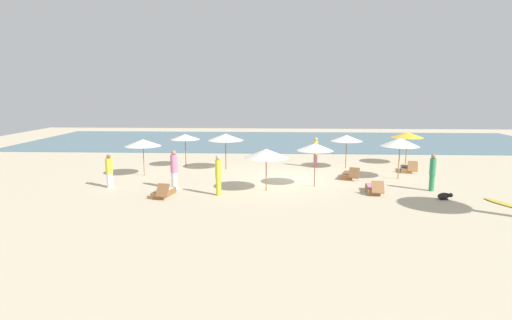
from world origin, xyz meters
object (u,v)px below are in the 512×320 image
(lounger_2, at_px, (164,193))
(dog, at_px, (445,196))
(person_2, at_px, (174,169))
(lounger_0, at_px, (407,169))
(umbrella_0, at_px, (347,138))
(lounger_1, at_px, (373,189))
(lounger_3, at_px, (348,175))
(umbrella_7, at_px, (143,143))
(person_4, at_px, (433,172))
(umbrella_2, at_px, (266,153))
(surfboard, at_px, (501,203))
(person_3, at_px, (316,152))
(person_0, at_px, (109,171))
(umbrella_4, at_px, (185,137))
(umbrella_3, at_px, (400,142))
(umbrella_5, at_px, (315,147))
(umbrella_6, at_px, (226,137))
(person_1, at_px, (218,175))
(umbrella_1, at_px, (407,135))

(lounger_2, distance_m, dog, 13.00)
(person_2, height_order, dog, person_2)
(lounger_0, bearing_deg, umbrella_0, 165.59)
(lounger_1, xyz_separation_m, lounger_2, (-10.03, -1.19, 0.00))
(person_2, bearing_deg, lounger_3, 17.72)
(umbrella_7, bearing_deg, person_4, -10.76)
(umbrella_2, height_order, lounger_2, umbrella_2)
(umbrella_7, relative_size, lounger_1, 1.23)
(lounger_3, height_order, person_4, person_4)
(surfboard, bearing_deg, person_3, 131.25)
(person_4, bearing_deg, person_0, -179.81)
(lounger_0, bearing_deg, umbrella_4, 175.95)
(umbrella_2, height_order, lounger_1, umbrella_2)
(lounger_3, xyz_separation_m, person_3, (-1.57, 3.34, 0.84))
(umbrella_3, distance_m, dog, 4.93)
(umbrella_4, xyz_separation_m, umbrella_5, (7.83, -5.25, 0.12))
(umbrella_6, distance_m, lounger_0, 11.28)
(person_0, relative_size, person_1, 0.89)
(umbrella_5, xyz_separation_m, umbrella_6, (-5.13, 4.48, -0.03))
(umbrella_3, bearing_deg, lounger_0, 62.61)
(lounger_0, relative_size, person_1, 0.89)
(lounger_0, bearing_deg, surfboard, -74.86)
(umbrella_1, xyz_separation_m, person_4, (-0.98, -7.62, -1.02))
(umbrella_0, distance_m, umbrella_7, 12.41)
(lounger_1, relative_size, dog, 2.42)
(umbrella_0, bearing_deg, lounger_2, -142.13)
(umbrella_1, distance_m, umbrella_7, 17.00)
(lounger_1, height_order, person_2, person_2)
(umbrella_1, relative_size, surfboard, 1.17)
(umbrella_2, relative_size, dog, 3.03)
(lounger_2, distance_m, person_1, 2.72)
(umbrella_6, bearing_deg, lounger_2, -107.43)
(umbrella_0, bearing_deg, umbrella_5, -115.08)
(umbrella_6, bearing_deg, umbrella_7, -153.52)
(umbrella_6, bearing_deg, person_0, -135.74)
(umbrella_6, relative_size, surfboard, 1.22)
(umbrella_1, xyz_separation_m, person_2, (-13.83, -7.75, -0.97))
(umbrella_1, distance_m, person_3, 6.41)
(umbrella_5, relative_size, surfboard, 1.23)
(lounger_0, bearing_deg, umbrella_2, -147.80)
(umbrella_0, xyz_separation_m, umbrella_2, (-4.90, -6.24, -0.05))
(umbrella_0, relative_size, lounger_2, 1.22)
(umbrella_5, xyz_separation_m, person_0, (-10.49, -0.73, -1.21))
(umbrella_0, relative_size, umbrella_6, 0.95)
(umbrella_3, xyz_separation_m, person_0, (-15.35, -2.84, -1.22))
(umbrella_7, distance_m, person_2, 4.06)
(lounger_2, xyz_separation_m, person_2, (0.16, 1.56, 0.82))
(umbrella_3, distance_m, person_2, 12.38)
(umbrella_7, xyz_separation_m, lounger_2, (2.35, -4.60, -1.77))
(umbrella_1, xyz_separation_m, umbrella_7, (-16.34, -4.70, -0.03))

